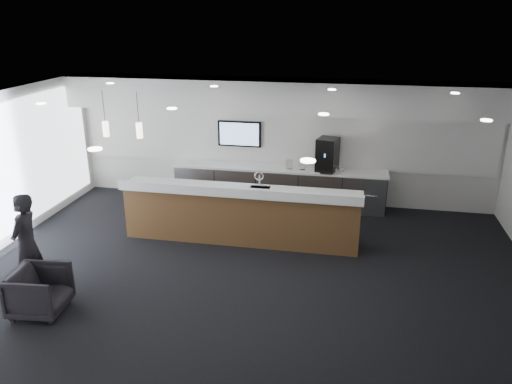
% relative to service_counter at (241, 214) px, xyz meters
% --- Properties ---
extents(ground, '(10.00, 10.00, 0.00)m').
position_rel_service_counter_xyz_m(ground, '(0.45, -1.55, -0.58)').
color(ground, black).
rests_on(ground, ground).
extents(ceiling, '(10.00, 8.00, 0.02)m').
position_rel_service_counter_xyz_m(ceiling, '(0.45, -1.55, 2.42)').
color(ceiling, black).
rests_on(ceiling, back_wall).
extents(back_wall, '(10.00, 0.02, 3.00)m').
position_rel_service_counter_xyz_m(back_wall, '(0.45, 2.45, 0.92)').
color(back_wall, silver).
rests_on(back_wall, ground).
extents(soffit_bulkhead, '(10.00, 0.90, 0.70)m').
position_rel_service_counter_xyz_m(soffit_bulkhead, '(0.45, 2.00, 2.07)').
color(soffit_bulkhead, silver).
rests_on(soffit_bulkhead, back_wall).
extents(alcove_panel, '(9.80, 0.06, 1.40)m').
position_rel_service_counter_xyz_m(alcove_panel, '(0.45, 2.42, 1.02)').
color(alcove_panel, silver).
rests_on(alcove_panel, back_wall).
extents(back_credenza, '(5.06, 0.66, 0.95)m').
position_rel_service_counter_xyz_m(back_credenza, '(0.45, 2.09, -0.10)').
color(back_credenza, gray).
rests_on(back_credenza, ground).
extents(wall_tv, '(1.05, 0.08, 0.62)m').
position_rel_service_counter_xyz_m(wall_tv, '(-0.55, 2.36, 1.07)').
color(wall_tv, black).
rests_on(wall_tv, back_wall).
extents(pendant_left, '(0.12, 0.12, 0.30)m').
position_rel_service_counter_xyz_m(pendant_left, '(-1.95, -0.75, 1.67)').
color(pendant_left, '#FEE9C6').
rests_on(pendant_left, ceiling).
extents(pendant_right, '(0.12, 0.12, 0.30)m').
position_rel_service_counter_xyz_m(pendant_right, '(-2.65, -0.75, 1.67)').
color(pendant_right, '#FEE9C6').
rests_on(pendant_right, ceiling).
extents(ceiling_can_lights, '(7.00, 5.00, 0.02)m').
position_rel_service_counter_xyz_m(ceiling_can_lights, '(0.45, -1.55, 2.39)').
color(ceiling_can_lights, white).
rests_on(ceiling_can_lights, ceiling).
extents(service_counter, '(4.79, 0.81, 1.49)m').
position_rel_service_counter_xyz_m(service_counter, '(0.00, 0.00, 0.00)').
color(service_counter, brown).
rests_on(service_counter, ground).
extents(coffee_machine, '(0.55, 0.62, 0.76)m').
position_rel_service_counter_xyz_m(coffee_machine, '(1.58, 2.07, 0.75)').
color(coffee_machine, black).
rests_on(coffee_machine, back_credenza).
extents(info_sign_left, '(0.17, 0.07, 0.24)m').
position_rel_service_counter_xyz_m(info_sign_left, '(0.71, 2.01, 0.49)').
color(info_sign_left, silver).
rests_on(info_sign_left, back_credenza).
extents(info_sign_right, '(0.18, 0.07, 0.24)m').
position_rel_service_counter_xyz_m(info_sign_right, '(1.00, 2.02, 0.49)').
color(info_sign_right, silver).
rests_on(info_sign_right, back_credenza).
extents(armchair, '(0.88, 0.86, 0.73)m').
position_rel_service_counter_xyz_m(armchair, '(-2.48, -3.11, -0.21)').
color(armchair, black).
rests_on(armchair, ground).
extents(lounge_guest, '(0.46, 0.66, 1.70)m').
position_rel_service_counter_xyz_m(lounge_guest, '(-3.03, -2.52, 0.27)').
color(lounge_guest, black).
rests_on(lounge_guest, ground).
extents(cup_0, '(0.09, 0.09, 0.08)m').
position_rel_service_counter_xyz_m(cup_0, '(1.92, 2.01, 0.42)').
color(cup_0, white).
rests_on(cup_0, back_credenza).
extents(cup_1, '(0.12, 0.12, 0.08)m').
position_rel_service_counter_xyz_m(cup_1, '(1.78, 2.01, 0.42)').
color(cup_1, white).
rests_on(cup_1, back_credenza).
extents(cup_2, '(0.11, 0.11, 0.08)m').
position_rel_service_counter_xyz_m(cup_2, '(1.64, 2.01, 0.42)').
color(cup_2, white).
rests_on(cup_2, back_credenza).
extents(cup_3, '(0.12, 0.12, 0.08)m').
position_rel_service_counter_xyz_m(cup_3, '(1.50, 2.01, 0.42)').
color(cup_3, white).
rests_on(cup_3, back_credenza).
extents(cup_4, '(0.12, 0.12, 0.08)m').
position_rel_service_counter_xyz_m(cup_4, '(1.36, 2.01, 0.42)').
color(cup_4, white).
rests_on(cup_4, back_credenza).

